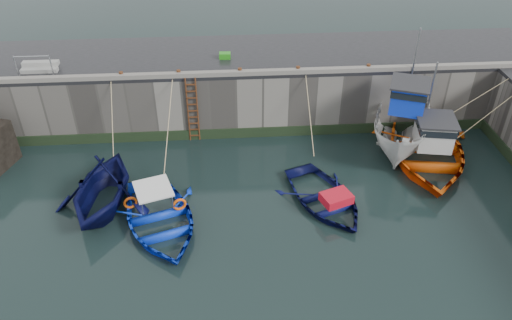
{
  "coord_description": "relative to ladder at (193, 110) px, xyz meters",
  "views": [
    {
      "loc": [
        -0.56,
        -10.13,
        12.73
      ],
      "look_at": [
        0.63,
        6.32,
        1.2
      ],
      "focal_mm": 35.0,
      "sensor_mm": 36.0,
      "label": 1
    }
  ],
  "objects": [
    {
      "name": "fish_crate",
      "position": [
        1.57,
        2.11,
        1.7
      ],
      "size": [
        0.55,
        0.38,
        0.27
      ],
      "primitive_type": "cube",
      "rotation": [
        0.0,
        0.0,
        -0.05
      ],
      "color": "#268D19",
      "rests_on": "road_back"
    },
    {
      "name": "bollard_a",
      "position": [
        -3.0,
        0.34,
        1.71
      ],
      "size": [
        0.18,
        0.18,
        0.28
      ],
      "primitive_type": "cylinder",
      "color": "#3F1E0F",
      "rests_on": "road_back"
    },
    {
      "name": "boat_near_blue",
      "position": [
        -1.15,
        -5.84,
        -1.59
      ],
      "size": [
        5.05,
        5.98,
        1.06
      ],
      "primitive_type": "imported",
      "rotation": [
        0.0,
        0.0,
        0.31
      ],
      "color": "#0D32C7",
      "rests_on": "ground"
    },
    {
      "name": "kerb_back",
      "position": [
        2.0,
        0.24,
        1.67
      ],
      "size": [
        30.0,
        0.3,
        0.2
      ],
      "primitive_type": "cube",
      "color": "slate",
      "rests_on": "road_back"
    },
    {
      "name": "quay_back",
      "position": [
        2.0,
        2.59,
        -0.09
      ],
      "size": [
        30.0,
        5.0,
        3.0
      ],
      "primitive_type": "cube",
      "color": "slate",
      "rests_on": "ground"
    },
    {
      "name": "bollard_e",
      "position": [
        8.0,
        0.34,
        1.71
      ],
      "size": [
        0.18,
        0.18,
        0.28
      ],
      "primitive_type": "cylinder",
      "color": "#3F1E0F",
      "rests_on": "road_back"
    },
    {
      "name": "boat_near_white_rope",
      "position": [
        -3.39,
        -1.0,
        -1.59
      ],
      "size": [
        0.04,
        3.39,
        3.1
      ],
      "primitive_type": null,
      "color": "tan",
      "rests_on": "ground"
    },
    {
      "name": "boat_near_navy",
      "position": [
        5.23,
        -4.99,
        -1.59
      ],
      "size": [
        4.55,
        5.29,
        0.92
      ],
      "primitive_type": "imported",
      "rotation": [
        0.0,
        0.0,
        0.36
      ],
      "color": "#0A0E44",
      "rests_on": "ground"
    },
    {
      "name": "railing",
      "position": [
        -6.75,
        1.33,
        1.77
      ],
      "size": [
        1.6,
        1.05,
        1.0
      ],
      "color": "#A5A8AD",
      "rests_on": "road_back"
    },
    {
      "name": "bollard_d",
      "position": [
        4.8,
        0.34,
        1.71
      ],
      "size": [
        0.18,
        0.18,
        0.28
      ],
      "primitive_type": "cylinder",
      "color": "#3F1E0F",
      "rests_on": "road_back"
    },
    {
      "name": "boat_near_white",
      "position": [
        -3.39,
        -4.59,
        -1.59
      ],
      "size": [
        4.57,
        5.11,
        2.43
      ],
      "primitive_type": "imported",
      "rotation": [
        0.0,
        0.0,
        -0.13
      ],
      "color": "#090C3C",
      "rests_on": "ground"
    },
    {
      "name": "boat_far_white",
      "position": [
        9.51,
        -1.08,
        -0.54
      ],
      "size": [
        4.68,
        6.92,
        5.5
      ],
      "rotation": [
        0.0,
        0.0,
        -0.38
      ],
      "color": "silver",
      "rests_on": "ground"
    },
    {
      "name": "ladder",
      "position": [
        0.0,
        0.0,
        0.0
      ],
      "size": [
        0.51,
        0.08,
        3.2
      ],
      "color": "#3F1E0F",
      "rests_on": "ground"
    },
    {
      "name": "boat_near_navy_rope",
      "position": [
        5.23,
        -1.2,
        -1.59
      ],
      "size": [
        0.04,
        3.66,
        3.1
      ],
      "primitive_type": null,
      "color": "tan",
      "rests_on": "ground"
    },
    {
      "name": "boat_far_orange",
      "position": [
        10.32,
        -2.22,
        -1.15
      ],
      "size": [
        5.94,
        7.49,
        4.39
      ],
      "rotation": [
        0.0,
        0.0,
        -0.18
      ],
      "color": "#DE510B",
      "rests_on": "ground"
    },
    {
      "name": "road_back",
      "position": [
        2.0,
        2.59,
        1.49
      ],
      "size": [
        30.0,
        5.0,
        0.16
      ],
      "primitive_type": "cube",
      "color": "black",
      "rests_on": "quay_back"
    },
    {
      "name": "algae_back",
      "position": [
        2.0,
        0.05,
        -1.34
      ],
      "size": [
        30.0,
        0.08,
        0.5
      ],
      "primitive_type": "cube",
      "color": "black",
      "rests_on": "ground"
    },
    {
      "name": "bollard_b",
      "position": [
        -0.5,
        0.34,
        1.71
      ],
      "size": [
        0.18,
        0.18,
        0.28
      ],
      "primitive_type": "cylinder",
      "color": "#3F1E0F",
      "rests_on": "road_back"
    },
    {
      "name": "boat_near_blue_rope",
      "position": [
        -1.15,
        -1.63,
        -1.59
      ],
      "size": [
        0.04,
        4.3,
        3.1
      ],
      "primitive_type": null,
      "color": "tan",
      "rests_on": "ground"
    },
    {
      "name": "ground",
      "position": [
        2.0,
        -9.91,
        -1.59
      ],
      "size": [
        120.0,
        120.0,
        0.0
      ],
      "primitive_type": "plane",
      "color": "black",
      "rests_on": "ground"
    },
    {
      "name": "bollard_c",
      "position": [
        2.2,
        0.34,
        1.71
      ],
      "size": [
        0.18,
        0.18,
        0.28
      ],
      "primitive_type": "cylinder",
      "color": "#3F1E0F",
      "rests_on": "road_back"
    }
  ]
}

